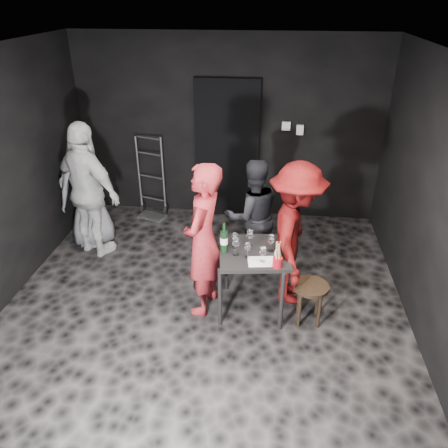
# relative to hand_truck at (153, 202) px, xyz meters

# --- Properties ---
(floor) EXTENTS (4.50, 5.00, 0.02)m
(floor) POSITION_rel_hand_truck_xyz_m (1.16, -2.24, -0.23)
(floor) COLOR black
(floor) RESTS_ON ground
(ceiling) EXTENTS (4.50, 5.00, 0.02)m
(ceiling) POSITION_rel_hand_truck_xyz_m (1.16, -2.24, 2.47)
(ceiling) COLOR silver
(ceiling) RESTS_ON ground
(wall_back) EXTENTS (4.50, 0.04, 2.70)m
(wall_back) POSITION_rel_hand_truck_xyz_m (1.16, 0.26, 1.12)
(wall_back) COLOR black
(wall_back) RESTS_ON ground
(wall_front) EXTENTS (4.50, 0.04, 2.70)m
(wall_front) POSITION_rel_hand_truck_xyz_m (1.16, -4.74, 1.12)
(wall_front) COLOR black
(wall_front) RESTS_ON ground
(wall_right) EXTENTS (0.04, 5.00, 2.70)m
(wall_right) POSITION_rel_hand_truck_xyz_m (3.41, -2.24, 1.12)
(wall_right) COLOR black
(wall_right) RESTS_ON ground
(doorway) EXTENTS (0.95, 0.10, 2.10)m
(doorway) POSITION_rel_hand_truck_xyz_m (1.16, 0.20, 0.82)
(doorway) COLOR black
(doorway) RESTS_ON ground
(wallbox_upper) EXTENTS (0.12, 0.06, 0.12)m
(wallbox_upper) POSITION_rel_hand_truck_xyz_m (2.01, 0.21, 1.22)
(wallbox_upper) COLOR #B7B7B2
(wallbox_upper) RESTS_ON wall_back
(wallbox_lower) EXTENTS (0.10, 0.06, 0.14)m
(wallbox_lower) POSITION_rel_hand_truck_xyz_m (2.21, 0.21, 1.17)
(wallbox_lower) COLOR #B7B7B2
(wallbox_lower) RESTS_ON wall_back
(hand_truck) EXTENTS (0.42, 0.35, 1.27)m
(hand_truck) POSITION_rel_hand_truck_xyz_m (0.00, 0.00, 0.00)
(hand_truck) COLOR #B2B2B7
(hand_truck) RESTS_ON floor
(tasting_table) EXTENTS (0.72, 0.72, 0.75)m
(tasting_table) POSITION_rel_hand_truck_xyz_m (1.69, -2.11, 0.42)
(tasting_table) COLOR black
(tasting_table) RESTS_ON floor
(stool) EXTENTS (0.38, 0.38, 0.47)m
(stool) POSITION_rel_hand_truck_xyz_m (2.31, -2.26, 0.16)
(stool) COLOR black
(stool) RESTS_ON floor
(server_red) EXTENTS (0.58, 0.79, 1.97)m
(server_red) POSITION_rel_hand_truck_xyz_m (1.16, -2.15, 0.76)
(server_red) COLOR maroon
(server_red) RESTS_ON floor
(woman_black) EXTENTS (0.77, 0.59, 1.41)m
(woman_black) POSITION_rel_hand_truck_xyz_m (1.63, -1.26, 0.48)
(woman_black) COLOR black
(woman_black) RESTS_ON floor
(man_maroon) EXTENTS (0.62, 1.21, 1.82)m
(man_maroon) POSITION_rel_hand_truck_xyz_m (2.13, -1.86, 0.68)
(man_maroon) COLOR #560A0B
(man_maroon) RESTS_ON floor
(bystander_cream) EXTENTS (1.41, 1.13, 2.17)m
(bystander_cream) POSITION_rel_hand_truck_xyz_m (-0.48, -1.16, 0.86)
(bystander_cream) COLOR silver
(bystander_cream) RESTS_ON floor
(bystander_grey) EXTENTS (0.89, 0.70, 1.60)m
(bystander_grey) POSITION_rel_hand_truck_xyz_m (-0.60, -0.92, 0.57)
(bystander_grey) COLOR gray
(bystander_grey) RESTS_ON floor
(tasting_mat) EXTENTS (0.32, 0.23, 0.00)m
(tasting_mat) POSITION_rel_hand_truck_xyz_m (1.79, -2.31, 0.52)
(tasting_mat) COLOR white
(tasting_mat) RESTS_ON tasting_table
(wine_glass_a) EXTENTS (0.11, 0.11, 0.21)m
(wine_glass_a) POSITION_rel_hand_truck_xyz_m (1.51, -2.21, 0.63)
(wine_glass_a) COLOR white
(wine_glass_a) RESTS_ON tasting_table
(wine_glass_b) EXTENTS (0.08, 0.08, 0.19)m
(wine_glass_b) POSITION_rel_hand_truck_xyz_m (1.49, -2.06, 0.62)
(wine_glass_b) COLOR white
(wine_glass_b) RESTS_ON tasting_table
(wine_glass_c) EXTENTS (0.11, 0.11, 0.21)m
(wine_glass_c) POSITION_rel_hand_truck_xyz_m (1.64, -2.02, 0.63)
(wine_glass_c) COLOR white
(wine_glass_c) RESTS_ON tasting_table
(wine_glass_d) EXTENTS (0.08, 0.08, 0.18)m
(wine_glass_d) POSITION_rel_hand_truck_xyz_m (1.64, -2.24, 0.61)
(wine_glass_d) COLOR white
(wine_glass_d) RESTS_ON tasting_table
(wine_glass_e) EXTENTS (0.09, 0.09, 0.18)m
(wine_glass_e) POSITION_rel_hand_truck_xyz_m (1.79, -2.31, 0.61)
(wine_glass_e) COLOR white
(wine_glass_e) RESTS_ON tasting_table
(wine_glass_f) EXTENTS (0.09, 0.09, 0.21)m
(wine_glass_f) POSITION_rel_hand_truck_xyz_m (1.87, -2.10, 0.63)
(wine_glass_f) COLOR white
(wine_glass_f) RESTS_ON tasting_table
(wine_bottle) EXTENTS (0.08, 0.08, 0.33)m
(wine_bottle) POSITION_rel_hand_truck_xyz_m (1.38, -2.15, 0.65)
(wine_bottle) COLOR black
(wine_bottle) RESTS_ON tasting_table
(breadstick_cup) EXTENTS (0.10, 0.10, 0.30)m
(breadstick_cup) POSITION_rel_hand_truck_xyz_m (1.94, -2.39, 0.66)
(breadstick_cup) COLOR maroon
(breadstick_cup) RESTS_ON tasting_table
(reserved_card) EXTENTS (0.09, 0.14, 0.10)m
(reserved_card) POSITION_rel_hand_truck_xyz_m (1.93, -2.19, 0.57)
(reserved_card) COLOR white
(reserved_card) RESTS_ON tasting_table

